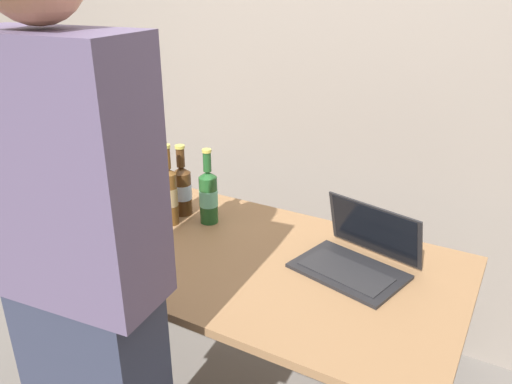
# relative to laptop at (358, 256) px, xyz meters

# --- Properties ---
(desk) EXTENTS (1.50, 0.81, 0.74)m
(desk) POSITION_rel_laptop_xyz_m (-0.37, -0.12, -0.15)
(desk) COLOR olive
(desk) RESTS_ON ground
(laptop) EXTENTS (0.41, 0.36, 0.21)m
(laptop) POSITION_rel_laptop_xyz_m (0.00, 0.00, 0.00)
(laptop) COLOR black
(laptop) RESTS_ON desk
(beer_bottle_green) EXTENTS (0.07, 0.07, 0.31)m
(beer_bottle_green) POSITION_rel_laptop_xyz_m (-0.63, 0.04, 0.07)
(beer_bottle_green) COLOR #1E5123
(beer_bottle_green) RESTS_ON desk
(beer_bottle_amber) EXTENTS (0.06, 0.06, 0.33)m
(beer_bottle_amber) POSITION_rel_laptop_xyz_m (-0.75, -0.05, 0.08)
(beer_bottle_amber) COLOR brown
(beer_bottle_amber) RESTS_ON desk
(beer_bottle_brown) EXTENTS (0.08, 0.08, 0.30)m
(beer_bottle_brown) POSITION_rel_laptop_xyz_m (-0.77, 0.05, 0.07)
(beer_bottle_brown) COLOR #472B14
(beer_bottle_brown) RESTS_ON desk
(person_figure) EXTENTS (0.43, 0.30, 1.78)m
(person_figure) POSITION_rel_laptop_xyz_m (-0.46, -0.74, 0.13)
(person_figure) COLOR #2D3347
(person_figure) RESTS_ON ground
(back_wall) EXTENTS (6.00, 0.10, 2.60)m
(back_wall) POSITION_rel_laptop_xyz_m (-0.37, 0.74, 0.51)
(back_wall) COLOR gray
(back_wall) RESTS_ON ground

